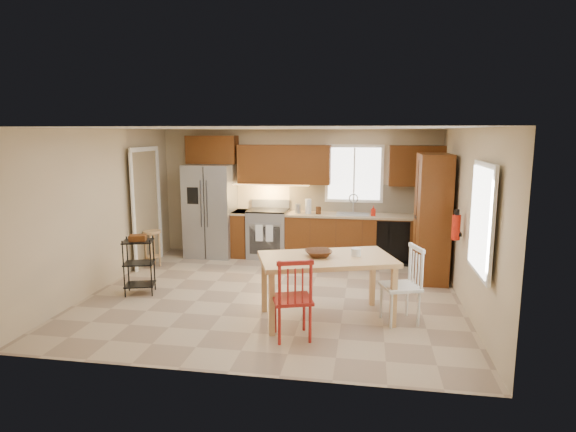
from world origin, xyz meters
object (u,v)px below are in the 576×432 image
(fire_extinguisher, at_px, (456,227))
(chair_white, at_px, (400,285))
(chair_red, at_px, (292,298))
(soap_bottle, at_px, (373,211))
(utility_cart, at_px, (139,266))
(refrigerator, at_px, (211,210))
(bar_stool, at_px, (153,249))
(table_bowl, at_px, (318,257))
(dining_table, at_px, (326,289))
(pantry, at_px, (432,218))
(range_stove, at_px, (268,234))
(table_jar, at_px, (356,254))

(fire_extinguisher, bearing_deg, chair_white, -130.61)
(fire_extinguisher, height_order, chair_red, fire_extinguisher)
(soap_bottle, relative_size, chair_red, 0.19)
(soap_bottle, relative_size, utility_cart, 0.22)
(soap_bottle, xyz_separation_m, fire_extinguisher, (1.15, -1.95, 0.10))
(refrigerator, relative_size, bar_stool, 2.72)
(refrigerator, bearing_deg, table_bowl, -50.44)
(soap_bottle, xyz_separation_m, utility_cart, (-3.51, -2.40, -0.56))
(chair_red, height_order, utility_cart, chair_red)
(fire_extinguisher, bearing_deg, dining_table, -150.45)
(chair_red, distance_m, table_bowl, 0.77)
(pantry, xyz_separation_m, chair_white, (-0.61, -2.00, -0.55))
(range_stove, relative_size, dining_table, 0.54)
(soap_bottle, distance_m, bar_stool, 4.14)
(pantry, distance_m, table_bowl, 2.65)
(soap_bottle, bearing_deg, table_bowl, -103.75)
(range_stove, height_order, table_bowl, range_stove)
(pantry, distance_m, table_jar, 2.29)
(soap_bottle, bearing_deg, bar_stool, -166.72)
(bar_stool, height_order, utility_cart, utility_cart)
(refrigerator, bearing_deg, fire_extinguisher, -24.52)
(chair_red, bearing_deg, dining_table, 42.88)
(refrigerator, xyz_separation_m, utility_cart, (-0.33, -2.43, -0.48))
(pantry, relative_size, utility_cart, 2.42)
(chair_white, height_order, utility_cart, chair_white)
(fire_extinguisher, relative_size, chair_red, 0.36)
(range_stove, bearing_deg, table_bowl, -66.68)
(refrigerator, bearing_deg, pantry, -12.62)
(bar_stool, relative_size, utility_cart, 0.77)
(table_jar, xyz_separation_m, utility_cart, (-3.27, 0.44, -0.44))
(chair_red, xyz_separation_m, chair_white, (1.30, 0.70, 0.00))
(chair_white, distance_m, table_bowl, 1.11)
(fire_extinguisher, xyz_separation_m, table_bowl, (-1.87, -1.00, -0.26))
(dining_table, height_order, bar_stool, dining_table)
(range_stove, height_order, dining_table, range_stove)
(dining_table, height_order, table_bowl, table_bowl)
(fire_extinguisher, height_order, table_bowl, fire_extinguisher)
(chair_red, bearing_deg, bar_stool, 119.75)
(range_stove, relative_size, chair_red, 0.92)
(soap_bottle, relative_size, fire_extinguisher, 0.53)
(fire_extinguisher, xyz_separation_m, chair_white, (-0.81, -0.95, -0.60))
(table_jar, xyz_separation_m, bar_stool, (-3.74, 1.90, -0.54))
(table_jar, relative_size, utility_cart, 0.18)
(dining_table, relative_size, utility_cart, 1.97)
(range_stove, bearing_deg, dining_table, -65.01)
(chair_white, relative_size, bar_stool, 1.50)
(dining_table, distance_m, table_bowl, 0.44)
(chair_red, bearing_deg, utility_cart, 136.04)
(refrigerator, xyz_separation_m, table_jar, (2.94, -2.87, -0.03))
(dining_table, xyz_separation_m, table_jar, (0.37, 0.11, 0.46))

